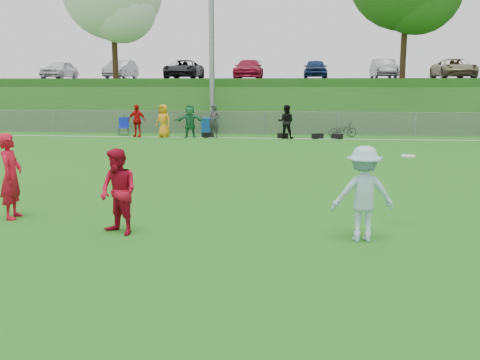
# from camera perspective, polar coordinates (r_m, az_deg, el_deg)

# --- Properties ---
(ground) EXTENTS (120.00, 120.00, 0.00)m
(ground) POSITION_cam_1_polar(r_m,az_deg,el_deg) (9.74, -5.14, -6.22)
(ground) COLOR #266A16
(ground) RESTS_ON ground
(sideline_far) EXTENTS (60.00, 0.10, 0.01)m
(sideline_far) POSITION_cam_1_polar(r_m,az_deg,el_deg) (27.35, 2.33, 4.48)
(sideline_far) COLOR white
(sideline_far) RESTS_ON ground
(fence) EXTENTS (58.00, 0.06, 1.30)m
(fence) POSITION_cam_1_polar(r_m,az_deg,el_deg) (29.29, 2.62, 6.12)
(fence) COLOR gray
(fence) RESTS_ON ground
(light_pole) EXTENTS (1.20, 0.40, 12.15)m
(light_pole) POSITION_cam_1_polar(r_m,az_deg,el_deg) (30.60, -3.07, 17.67)
(light_pole) COLOR gray
(light_pole) RESTS_ON ground
(berm) EXTENTS (120.00, 18.00, 3.00)m
(berm) POSITION_cam_1_polar(r_m,az_deg,el_deg) (40.21, 3.66, 8.45)
(berm) COLOR #1D5116
(berm) RESTS_ON ground
(parking_lot) EXTENTS (120.00, 12.00, 0.10)m
(parking_lot) POSITION_cam_1_polar(r_m,az_deg,el_deg) (42.19, 3.82, 10.64)
(parking_lot) COLOR black
(parking_lot) RESTS_ON berm
(car_row) EXTENTS (32.04, 5.18, 1.44)m
(car_row) POSITION_cam_1_polar(r_m,az_deg,el_deg) (41.28, 2.11, 11.73)
(car_row) COLOR white
(car_row) RESTS_ON parking_lot
(spectator_row) EXTENTS (8.72, 0.78, 1.69)m
(spectator_row) POSITION_cam_1_polar(r_m,az_deg,el_deg) (27.69, -4.40, 6.28)
(spectator_row) COLOR red
(spectator_row) RESTS_ON ground
(gear_bags) EXTENTS (7.22, 0.57, 0.26)m
(gear_bags) POSITION_cam_1_polar(r_m,az_deg,el_deg) (27.38, 4.91, 4.72)
(gear_bags) COLOR black
(gear_bags) RESTS_ON ground
(player_red_left) EXTENTS (0.52, 0.70, 1.77)m
(player_red_left) POSITION_cam_1_polar(r_m,az_deg,el_deg) (11.91, -23.24, 0.38)
(player_red_left) COLOR red
(player_red_left) RESTS_ON ground
(player_red_center) EXTENTS (0.98, 0.92, 1.60)m
(player_red_center) POSITION_cam_1_polar(r_m,az_deg,el_deg) (10.04, -12.84, -1.24)
(player_red_center) COLOR #AE0C23
(player_red_center) RESTS_ON ground
(player_blue) EXTENTS (1.16, 0.76, 1.69)m
(player_blue) POSITION_cam_1_polar(r_m,az_deg,el_deg) (9.63, 12.99, -1.45)
(player_blue) COLOR #9BC3D7
(player_blue) RESTS_ON ground
(frisbee) EXTENTS (0.27, 0.27, 0.03)m
(frisbee) POSITION_cam_1_polar(r_m,az_deg,el_deg) (10.76, 17.50, 2.46)
(frisbee) COLOR white
(frisbee) RESTS_ON ground
(recycling_bin) EXTENTS (0.66, 0.66, 0.96)m
(recycling_bin) POSITION_cam_1_polar(r_m,az_deg,el_deg) (28.66, -3.54, 5.69)
(recycling_bin) COLOR #1052B0
(recycling_bin) RESTS_ON ground
(camp_chair) EXTENTS (0.62, 0.63, 0.95)m
(camp_chair) POSITION_cam_1_polar(r_m,az_deg,el_deg) (29.62, -12.31, 5.23)
(camp_chair) COLOR #1023B6
(camp_chair) RESTS_ON ground
(bicycle) EXTENTS (1.61, 0.98, 0.80)m
(bicycle) POSITION_cam_1_polar(r_m,az_deg,el_deg) (28.24, 10.88, 5.29)
(bicycle) COLOR #2F2F31
(bicycle) RESTS_ON ground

